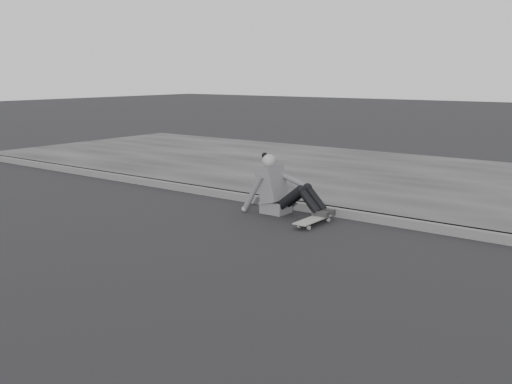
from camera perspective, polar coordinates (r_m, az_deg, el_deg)
ground at (r=5.18m, az=16.43°, el=-11.53°), size 80.00×80.00×0.00m
curb at (r=7.53m, az=23.30°, el=-4.24°), size 24.00×0.16×0.12m
skateboard at (r=7.76m, az=5.83°, el=-2.76°), size 0.20×0.78×0.09m
seated_woman at (r=8.28m, az=2.38°, el=0.26°), size 1.38×0.46×0.88m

